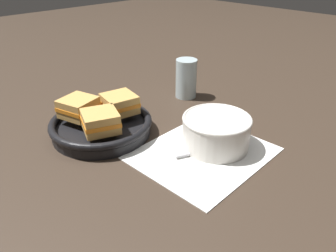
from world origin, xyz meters
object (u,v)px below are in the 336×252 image
object	(u,v)px
sandwich_far_left	(120,104)
sandwich_near_left	(79,107)
spoon	(216,148)
soup_bowl	(216,130)
drinking_glass	(186,78)
sandwich_near_right	(101,121)
skillet	(101,126)

from	to	relation	value
sandwich_far_left	sandwich_near_left	bearing A→B (deg)	147.48
spoon	sandwich_near_left	size ratio (longest dim) A/B	1.40
soup_bowl	sandwich_far_left	xyz separation A→B (m)	(-0.10, 0.24, 0.02)
sandwich_near_left	sandwich_far_left	size ratio (longest dim) A/B	1.04
spoon	drinking_glass	world-z (taller)	drinking_glass
spoon	sandwich_far_left	distance (m)	0.27
sandwich_near_left	drinking_glass	bearing A→B (deg)	-6.77
sandwich_near_right	drinking_glass	bearing A→B (deg)	9.54
sandwich_near_right	soup_bowl	bearing A→B (deg)	-45.69
soup_bowl	sandwich_near_left	size ratio (longest dim) A/B	1.61
sandwich_near_right	spoon	bearing A→B (deg)	-49.89
spoon	sandwich_near_left	world-z (taller)	sandwich_near_left
sandwich_near_right	drinking_glass	xyz separation A→B (m)	(0.36, 0.06, -0.01)
skillet	spoon	bearing A→B (deg)	-61.07
spoon	sandwich_far_left	world-z (taller)	sandwich_far_left
sandwich_near_left	sandwich_near_right	bearing A→B (deg)	-92.52
spoon	sandwich_near_right	bearing A→B (deg)	153.76
soup_bowl	sandwich_near_left	bearing A→B (deg)	121.83
spoon	skillet	world-z (taller)	skillet
soup_bowl	drinking_glass	bearing A→B (deg)	55.68
sandwich_far_left	drinking_glass	bearing A→B (deg)	2.78
skillet	sandwich_far_left	world-z (taller)	sandwich_far_left
spoon	sandwich_near_right	xyz separation A→B (m)	(-0.17, 0.20, 0.06)
sandwich_far_left	drinking_glass	xyz separation A→B (m)	(0.27, 0.01, -0.01)
sandwich_near_left	sandwich_far_left	world-z (taller)	same
skillet	drinking_glass	distance (m)	0.33
skillet	sandwich_near_right	bearing A→B (deg)	-122.52
sandwich_near_right	sandwich_far_left	distance (m)	0.10
spoon	drinking_glass	xyz separation A→B (m)	(0.19, 0.26, 0.05)
skillet	drinking_glass	xyz separation A→B (m)	(0.32, 0.01, 0.04)
spoon	skillet	distance (m)	0.29
sandwich_near_left	sandwich_near_right	world-z (taller)	same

